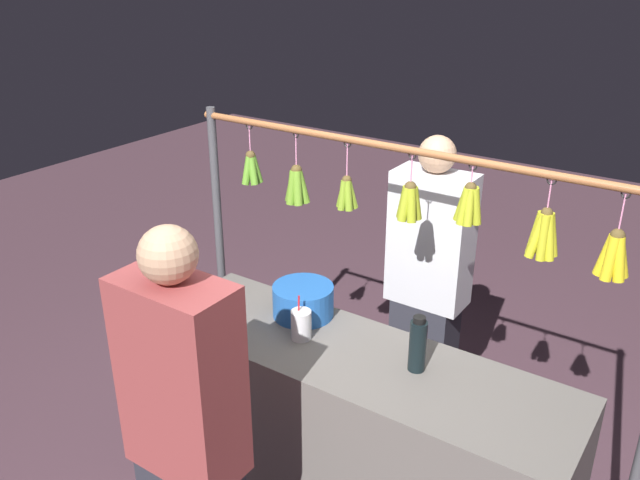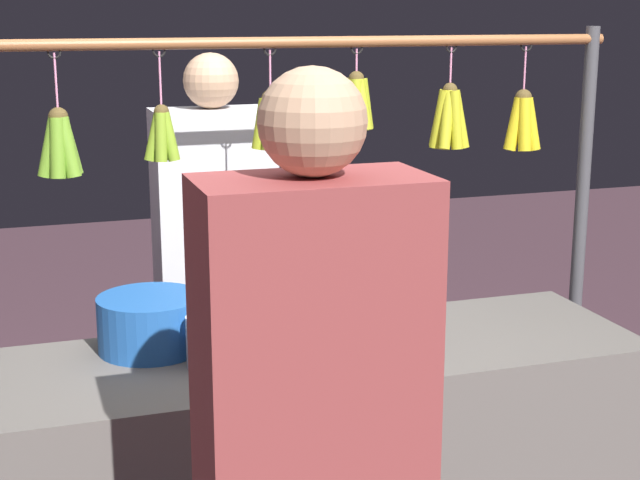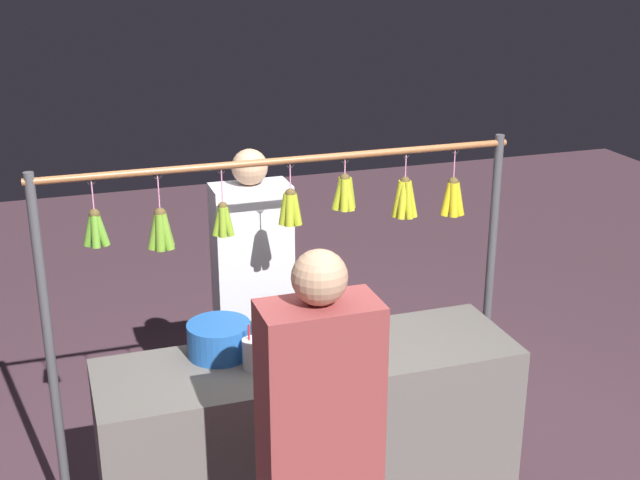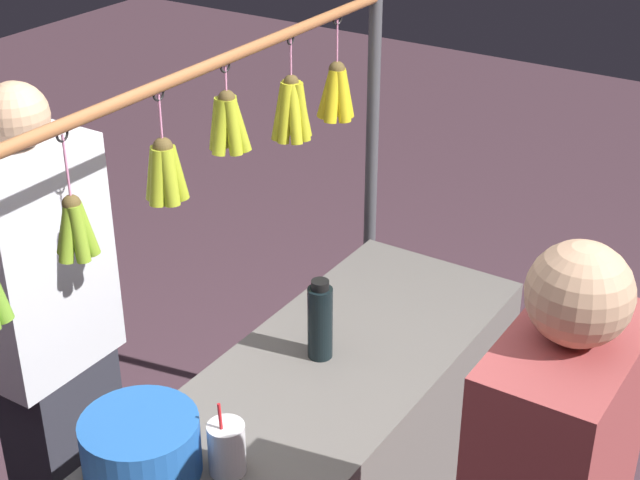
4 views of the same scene
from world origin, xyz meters
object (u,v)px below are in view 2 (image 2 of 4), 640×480
Objects in this scene: blue_bucket at (150,323)px; vendor_person at (217,302)px; water_bottle at (383,296)px; drink_cup at (204,341)px.

blue_bucket is 0.75m from vendor_person.
water_bottle is at bearing 171.36° from blue_bucket.
vendor_person is at bearing -67.63° from water_bottle.
blue_bucket is (0.63, -0.10, -0.04)m from water_bottle.
blue_bucket is 1.39× the size of drink_cup.
drink_cup is at bearing 7.93° from water_bottle.
vendor_person is at bearing -104.19° from drink_cup.
water_bottle is 0.14× the size of vendor_person.
drink_cup is 0.12× the size of vendor_person.
blue_bucket is 0.17× the size of vendor_person.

